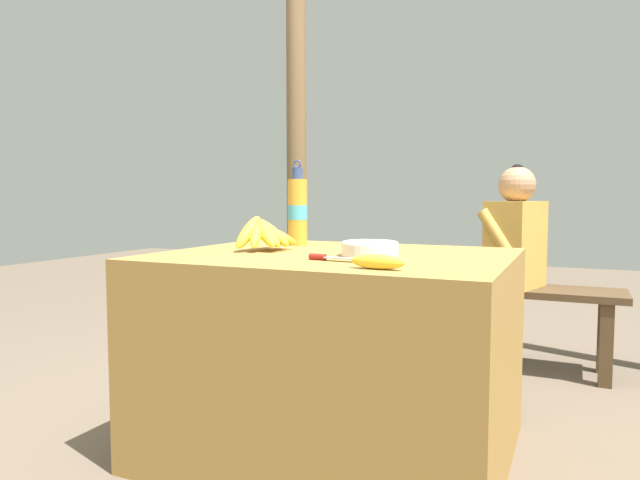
{
  "coord_description": "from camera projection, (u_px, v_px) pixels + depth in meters",
  "views": [
    {
      "loc": [
        0.76,
        -1.82,
        0.9
      ],
      "look_at": [
        -0.08,
        0.05,
        0.74
      ],
      "focal_mm": 32.0,
      "sensor_mm": 36.0,
      "label": 1
    }
  ],
  "objects": [
    {
      "name": "wooden_bench",
      "position": [
        469.0,
        297.0,
        3.05
      ],
      "size": [
        1.52,
        0.32,
        0.43
      ],
      "color": "#4C3823",
      "rests_on": "ground_plane"
    },
    {
      "name": "banana_bunch_green",
      "position": [
        398.0,
        269.0,
        3.19
      ],
      "size": [
        0.14,
        0.24,
        0.12
      ],
      "color": "#4C381E",
      "rests_on": "wooden_bench"
    },
    {
      "name": "water_bottle",
      "position": [
        297.0,
        211.0,
        2.29
      ],
      "size": [
        0.08,
        0.08,
        0.34
      ],
      "color": "gold",
      "rests_on": "market_counter"
    },
    {
      "name": "serving_bowl",
      "position": [
        370.0,
        247.0,
        1.88
      ],
      "size": [
        0.19,
        0.19,
        0.05
      ],
      "color": "white",
      "rests_on": "market_counter"
    },
    {
      "name": "support_post_near",
      "position": [
        297.0,
        148.0,
        3.64
      ],
      "size": [
        0.13,
        0.13,
        2.42
      ],
      "color": "brown",
      "rests_on": "ground_plane"
    },
    {
      "name": "banana_bunch_ripe",
      "position": [
        265.0,
        233.0,
        2.07
      ],
      "size": [
        0.17,
        0.27,
        0.14
      ],
      "color": "#4C381E",
      "rests_on": "market_counter"
    },
    {
      "name": "loose_banana_front",
      "position": [
        378.0,
        262.0,
        1.54
      ],
      "size": [
        0.16,
        0.05,
        0.04
      ],
      "rotation": [
        0.0,
        0.0,
        -0.06
      ],
      "color": "yellow",
      "rests_on": "market_counter"
    },
    {
      "name": "seated_vendor",
      "position": [
        506.0,
        251.0,
        2.93
      ],
      "size": [
        0.46,
        0.43,
        1.06
      ],
      "rotation": [
        0.0,
        0.0,
        2.84
      ],
      "color": "#564C60",
      "rests_on": "ground_plane"
    },
    {
      "name": "ground_plane",
      "position": [
        335.0,
        449.0,
        2.03
      ],
      "size": [
        12.0,
        12.0,
        0.0
      ],
      "primitive_type": "plane",
      "color": "brown"
    },
    {
      "name": "market_counter",
      "position": [
        336.0,
        352.0,
        2.0
      ],
      "size": [
        1.17,
        0.95,
        0.7
      ],
      "color": "olive",
      "rests_on": "ground_plane"
    },
    {
      "name": "knife",
      "position": [
        334.0,
        258.0,
        1.74
      ],
      "size": [
        0.24,
        0.04,
        0.02
      ],
      "rotation": [
        0.0,
        0.0,
        -0.09
      ],
      "color": "#BCBCC1",
      "rests_on": "market_counter"
    }
  ]
}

